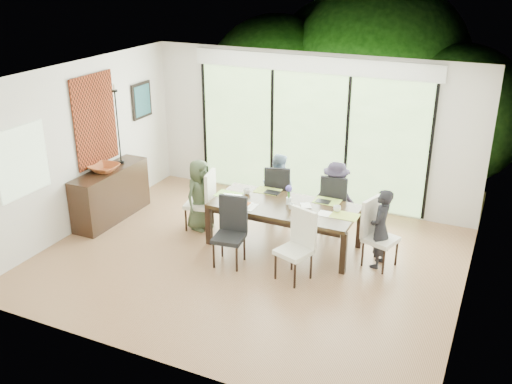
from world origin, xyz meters
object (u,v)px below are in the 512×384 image
at_px(vase, 289,201).
at_px(cup_c, 337,209).
at_px(chair_far_left, 278,192).
at_px(chair_far_right, 335,202).
at_px(chair_near_left, 229,233).
at_px(person_right_end, 380,229).
at_px(bowl, 104,168).
at_px(cup_a, 247,191).
at_px(table_top, 284,206).
at_px(person_far_right, 335,197).
at_px(chair_near_right, 294,247).
at_px(sideboard, 111,194).
at_px(person_far_left, 278,187).
at_px(chair_left_end, 199,200).
at_px(cup_b, 291,206).
at_px(person_left_end, 200,195).
at_px(laptop, 231,197).
at_px(chair_right_end, 381,234).

height_order(vase, cup_c, vase).
xyz_separation_m(chair_far_left, vase, (0.50, -0.80, 0.24)).
bearing_deg(chair_far_right, chair_near_left, 52.73).
relative_size(person_right_end, bowl, 2.52).
distance_m(chair_far_right, cup_a, 1.45).
bearing_deg(table_top, person_far_right, 56.47).
bearing_deg(chair_near_right, cup_a, 158.51).
xyz_separation_m(vase, sideboard, (-3.10, -0.35, -0.30)).
relative_size(chair_near_right, person_right_end, 0.85).
xyz_separation_m(table_top, person_far_left, (-0.45, 0.83, -0.07)).
xyz_separation_m(chair_far_right, person_far_left, (-1.00, -0.02, 0.09)).
bearing_deg(cup_c, table_top, -172.87).
xyz_separation_m(table_top, bowl, (-3.05, -0.40, 0.28)).
distance_m(chair_far_right, person_far_right, 0.09).
bearing_deg(chair_far_left, bowl, 9.63).
relative_size(table_top, person_far_right, 1.86).
relative_size(chair_far_left, person_far_right, 0.85).
bearing_deg(chair_far_right, chair_left_end, 16.65).
bearing_deg(person_far_left, sideboard, 23.55).
relative_size(chair_left_end, person_right_end, 0.85).
height_order(chair_far_left, cup_b, chair_far_left).
height_order(person_left_end, person_far_right, same).
bearing_deg(cup_c, chair_left_end, -177.51).
bearing_deg(sideboard, chair_near_right, -9.12).
distance_m(chair_left_end, chair_far_right, 2.22).
relative_size(person_right_end, cup_a, 10.40).
bearing_deg(laptop, chair_far_right, 23.50).
relative_size(cup_b, cup_c, 0.81).
height_order(person_right_end, sideboard, person_right_end).
bearing_deg(sideboard, laptop, 5.22).
xyz_separation_m(chair_left_end, chair_near_right, (2.00, -0.87, 0.00)).
bearing_deg(chair_near_left, person_left_end, 130.81).
relative_size(person_far_right, cup_a, 10.40).
xyz_separation_m(chair_left_end, chair_far_left, (1.05, 0.85, 0.00)).
relative_size(person_far_left, cup_c, 10.40).
height_order(person_left_end, laptop, person_left_end).
relative_size(chair_right_end, laptop, 3.33).
bearing_deg(person_far_left, cup_a, 69.84).
height_order(table_top, bowl, bowl).
bearing_deg(person_far_right, cup_b, 66.43).
bearing_deg(person_left_end, chair_near_left, -118.04).
bearing_deg(bowl, chair_far_right, 19.17).
bearing_deg(person_left_end, laptop, -85.46).
bearing_deg(person_right_end, person_far_right, -127.12).
height_order(laptop, bowl, bowl).
bearing_deg(chair_near_right, chair_far_right, 107.21).
bearing_deg(chair_left_end, laptop, 70.51).
xyz_separation_m(chair_left_end, cup_b, (1.65, -0.10, 0.23)).
xyz_separation_m(chair_near_left, person_far_right, (1.05, 1.70, 0.09)).
relative_size(chair_near_left, sideboard, 0.64).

